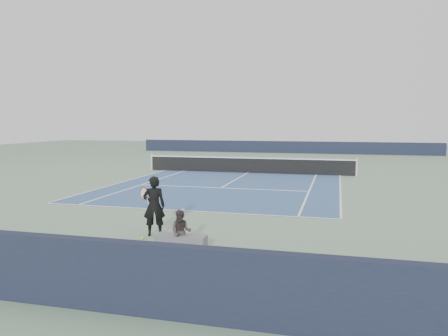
% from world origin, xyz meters
% --- Properties ---
extents(ground, '(80.00, 80.00, 0.00)m').
position_xyz_m(ground, '(0.00, 0.00, 0.00)').
color(ground, slate).
extents(court_surface, '(10.97, 23.77, 0.01)m').
position_xyz_m(court_surface, '(0.00, 0.00, 0.01)').
color(court_surface, '#35527E').
rests_on(court_surface, ground).
extents(tennis_net, '(12.90, 0.10, 1.07)m').
position_xyz_m(tennis_net, '(0.00, 0.00, 0.50)').
color(tennis_net, silver).
rests_on(tennis_net, ground).
extents(windscreen_far, '(30.00, 0.25, 1.20)m').
position_xyz_m(windscreen_far, '(0.00, 17.88, 0.60)').
color(windscreen_far, black).
rests_on(windscreen_far, ground).
extents(windscreen_near, '(30.00, 0.25, 1.20)m').
position_xyz_m(windscreen_near, '(0.00, -19.88, 0.60)').
color(windscreen_near, black).
rests_on(windscreen_near, ground).
extents(tennis_player, '(0.83, 0.66, 1.66)m').
position_xyz_m(tennis_player, '(0.46, -15.22, 0.83)').
color(tennis_player, black).
rests_on(tennis_player, ground).
extents(tennis_ball, '(0.07, 0.07, 0.07)m').
position_xyz_m(tennis_ball, '(0.32, -15.67, 0.04)').
color(tennis_ball, '#BBD72C').
rests_on(tennis_ball, ground).
extents(spectator_bench, '(1.29, 0.62, 1.06)m').
position_xyz_m(spectator_bench, '(1.69, -16.42, 0.35)').
color(spectator_bench, slate).
rests_on(spectator_bench, ground).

